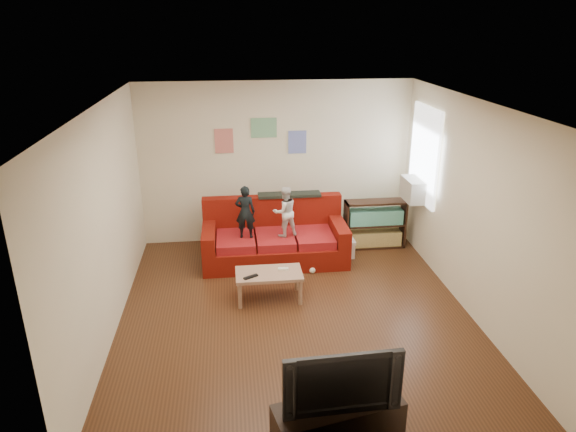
{
  "coord_description": "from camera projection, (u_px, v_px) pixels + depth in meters",
  "views": [
    {
      "loc": [
        -0.77,
        -5.78,
        3.59
      ],
      "look_at": [
        0.0,
        0.8,
        1.05
      ],
      "focal_mm": 32.0,
      "sensor_mm": 36.0,
      "label": 1
    }
  ],
  "objects": [
    {
      "name": "coffee_table",
      "position": [
        269.0,
        276.0,
        6.94
      ],
      "size": [
        0.9,
        0.49,
        0.4
      ],
      "color": "tan",
      "rests_on": "ground"
    },
    {
      "name": "remote",
      "position": [
        251.0,
        277.0,
        6.77
      ],
      "size": [
        0.2,
        0.14,
        0.02
      ],
      "primitive_type": "cube",
      "rotation": [
        0.0,
        0.0,
        0.5
      ],
      "color": "black",
      "rests_on": "coffee_table"
    },
    {
      "name": "artwork_center",
      "position": [
        264.0,
        128.0,
        8.31
      ],
      "size": [
        0.42,
        0.01,
        0.32
      ],
      "primitive_type": "cube",
      "color": "#72B27F",
      "rests_on": "room_shell"
    },
    {
      "name": "file_box",
      "position": [
        341.0,
        247.0,
        8.29
      ],
      "size": [
        0.42,
        0.32,
        0.29
      ],
      "color": "white",
      "rests_on": "ground"
    },
    {
      "name": "artwork_left",
      "position": [
        224.0,
        141.0,
        8.31
      ],
      "size": [
        0.3,
        0.01,
        0.4
      ],
      "primitive_type": "cube",
      "color": "#D87266",
      "rests_on": "room_shell"
    },
    {
      "name": "ac_unit",
      "position": [
        414.0,
        190.0,
        8.1
      ],
      "size": [
        0.28,
        0.55,
        0.35
      ],
      "primitive_type": "cube",
      "color": "#B7B2A3",
      "rests_on": "window"
    },
    {
      "name": "tissue",
      "position": [
        312.0,
        270.0,
        7.75
      ],
      "size": [
        0.1,
        0.1,
        0.09
      ],
      "primitive_type": "sphere",
      "rotation": [
        0.0,
        0.0,
        -0.07
      ],
      "color": "#EDECCE",
      "rests_on": "ground"
    },
    {
      "name": "room_shell",
      "position": [
        296.0,
        216.0,
        6.25
      ],
      "size": [
        4.52,
        5.02,
        2.72
      ],
      "color": "#4C2A16",
      "rests_on": "ground"
    },
    {
      "name": "window",
      "position": [
        424.0,
        155.0,
        7.91
      ],
      "size": [
        0.04,
        1.08,
        1.48
      ],
      "primitive_type": "cube",
      "color": "white",
      "rests_on": "room_shell"
    },
    {
      "name": "artwork_right",
      "position": [
        297.0,
        142.0,
        8.46
      ],
      "size": [
        0.3,
        0.01,
        0.38
      ],
      "primitive_type": "cube",
      "color": "#727FCC",
      "rests_on": "room_shell"
    },
    {
      "name": "child_b",
      "position": [
        285.0,
        212.0,
        7.79
      ],
      "size": [
        0.45,
        0.4,
        0.79
      ],
      "primitive_type": "imported",
      "rotation": [
        0.0,
        0.0,
        3.43
      ],
      "color": "silver",
      "rests_on": "sofa"
    },
    {
      "name": "game_controller",
      "position": [
        283.0,
        269.0,
        6.98
      ],
      "size": [
        0.14,
        0.06,
        0.03
      ],
      "primitive_type": "cube",
      "rotation": [
        0.0,
        0.0,
        -0.13
      ],
      "color": "white",
      "rests_on": "coffee_table"
    },
    {
      "name": "television",
      "position": [
        340.0,
        377.0,
        4.39
      ],
      "size": [
        1.04,
        0.18,
        0.59
      ],
      "primitive_type": "imported",
      "rotation": [
        0.0,
        0.0,
        0.04
      ],
      "color": "black",
      "rests_on": "tv_stand"
    },
    {
      "name": "bookshelf",
      "position": [
        374.0,
        226.0,
        8.56
      ],
      "size": [
        1.01,
        0.3,
        0.81
      ],
      "color": "black",
      "rests_on": "ground"
    },
    {
      "name": "tv_stand",
      "position": [
        338.0,
        424.0,
        4.57
      ],
      "size": [
        1.22,
        0.62,
        0.43
      ],
      "primitive_type": "cube",
      "rotation": [
        0.0,
        0.0,
        0.21
      ],
      "color": "black",
      "rests_on": "ground"
    },
    {
      "name": "sofa",
      "position": [
        274.0,
        240.0,
        8.13
      ],
      "size": [
        2.23,
        1.03,
        0.98
      ],
      "color": "maroon",
      "rests_on": "ground"
    },
    {
      "name": "child_a",
      "position": [
        245.0,
        212.0,
        7.72
      ],
      "size": [
        0.33,
        0.24,
        0.82
      ],
      "primitive_type": "imported",
      "rotation": [
        0.0,
        0.0,
        3.0
      ],
      "color": "black",
      "rests_on": "sofa"
    }
  ]
}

